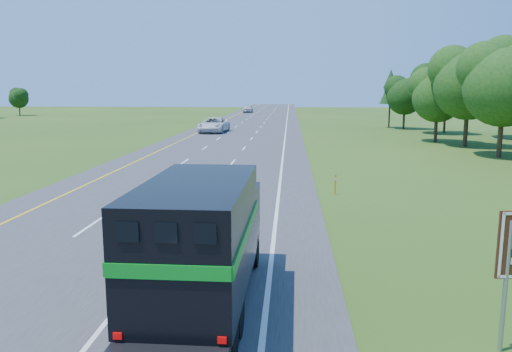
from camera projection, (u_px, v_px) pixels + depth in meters
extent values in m
cube|color=#38383A|center=(238.00, 136.00, 57.94)|extent=(15.00, 260.00, 0.04)
cube|color=yellow|center=(191.00, 136.00, 58.31)|extent=(0.15, 260.00, 0.01)
cube|color=white|center=(285.00, 136.00, 57.57)|extent=(0.15, 260.00, 0.01)
cylinder|color=black|center=(190.00, 248.00, 15.34)|extent=(0.34, 1.02, 1.01)
cylinder|color=black|center=(253.00, 250.00, 15.18)|extent=(0.34, 1.02, 1.01)
cylinder|color=black|center=(148.00, 311.00, 11.00)|extent=(0.34, 1.02, 1.01)
cylinder|color=black|center=(235.00, 314.00, 10.85)|extent=(0.34, 1.02, 1.01)
cylinder|color=black|center=(132.00, 335.00, 9.92)|extent=(0.34, 1.02, 1.01)
cylinder|color=black|center=(228.00, 339.00, 9.76)|extent=(0.34, 1.02, 1.01)
cube|color=black|center=(204.00, 282.00, 12.35)|extent=(2.31, 7.39, 0.26)
cube|color=black|center=(221.00, 215.00, 14.98)|extent=(2.28, 1.69, 1.75)
cube|color=black|center=(224.00, 194.00, 15.73)|extent=(2.02, 0.08, 0.55)
cube|color=black|center=(197.00, 236.00, 11.48)|extent=(2.37, 5.37, 2.53)
cube|color=#078219|center=(167.00, 272.00, 8.82)|extent=(2.30, 0.07, 0.28)
cube|color=#078219|center=(147.00, 229.00, 11.55)|extent=(0.11, 5.33, 0.28)
cube|color=#078219|center=(248.00, 231.00, 11.36)|extent=(0.11, 5.33, 0.28)
cube|color=black|center=(127.00, 232.00, 8.75)|extent=(0.41, 0.04, 0.37)
cube|color=black|center=(166.00, 233.00, 8.70)|extent=(0.41, 0.04, 0.37)
cube|color=black|center=(205.00, 234.00, 8.64)|extent=(0.41, 0.04, 0.37)
cube|color=#B20505|center=(117.00, 336.00, 9.11)|extent=(0.17, 0.04, 0.13)
cube|color=#B20505|center=(222.00, 340.00, 8.96)|extent=(0.17, 0.04, 0.13)
imported|color=silver|center=(214.00, 125.00, 63.05)|extent=(3.53, 6.94, 1.88)
imported|color=#BCBBC2|center=(248.00, 109.00, 117.85)|extent=(2.16, 5.23, 1.77)
cylinder|color=gray|center=(505.00, 287.00, 10.14)|extent=(0.09, 0.09, 2.81)
cube|color=orange|center=(335.00, 185.00, 25.77)|extent=(0.08, 0.04, 1.05)
cube|color=white|center=(335.00, 179.00, 25.72)|extent=(0.09, 0.05, 0.11)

